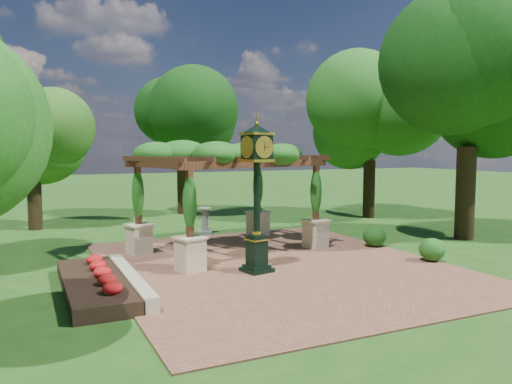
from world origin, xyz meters
name	(u,v)px	position (x,y,z in m)	size (l,w,h in m)	color
ground	(292,273)	(0.00, 0.00, 0.00)	(120.00, 120.00, 0.00)	#1E4714
brick_plaza	(276,265)	(0.00, 1.00, 0.02)	(10.00, 12.00, 0.04)	brown
border_wall	(130,280)	(-4.60, 0.50, 0.20)	(0.35, 5.00, 0.40)	#C6B793
flower_bed	(95,285)	(-5.50, 0.50, 0.18)	(1.50, 5.00, 0.36)	red
pedestal_clock	(257,184)	(-0.92, 0.48, 2.63)	(1.02, 1.02, 4.40)	black
pergola	(229,160)	(-0.49, 3.66, 3.24)	(7.07, 5.41, 3.94)	beige
sundial	(205,222)	(-0.01, 7.65, 0.49)	(0.81, 0.81, 1.11)	gray
shrub_front	(432,250)	(4.80, -0.64, 0.41)	(0.82, 0.82, 0.74)	#1E5A19
shrub_mid	(375,236)	(4.63, 2.05, 0.42)	(0.85, 0.85, 0.76)	#194914
shrub_back	(311,225)	(4.07, 5.66, 0.38)	(0.77, 0.77, 0.69)	#2C691E
tree_west_far	(32,127)	(-6.64, 11.83, 4.62)	(3.73, 3.73, 6.74)	#302212
tree_north	(182,128)	(1.03, 14.35, 4.77)	(4.44, 4.44, 6.94)	#352215
tree_east_far	(370,115)	(9.50, 8.70, 5.37)	(4.96, 4.96, 7.79)	black
tree_east_near	(470,73)	(9.05, 1.95, 6.61)	(5.42, 5.42, 9.61)	#352515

